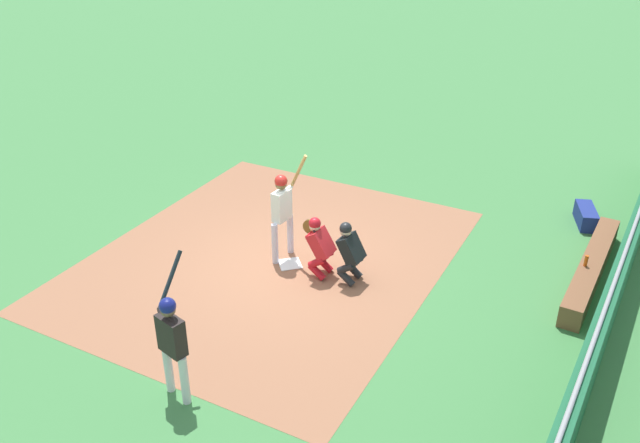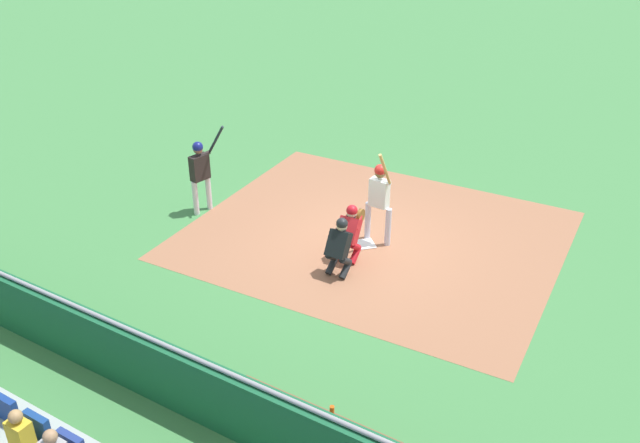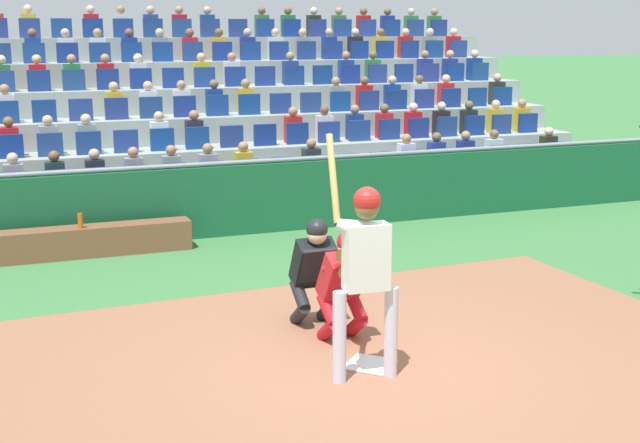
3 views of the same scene
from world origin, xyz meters
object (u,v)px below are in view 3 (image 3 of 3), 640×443
Objects in this scene: home_plate_umpire at (314,266)px; home_plate_marker at (370,364)px; water_bottle_on_bench at (80,221)px; catcher_crouching at (344,279)px; batter_at_plate at (365,260)px; dugout_bench at (57,244)px.

home_plate_marker is at bearing 94.27° from home_plate_umpire.
home_plate_umpire is (0.10, -1.31, 0.68)m from home_plate_marker.
water_bottle_on_bench is at bearing -61.83° from home_plate_umpire.
catcher_crouching is 0.99× the size of home_plate_umpire.
home_plate_marker is 0.97m from catcher_crouching.
home_plate_umpire is at bearing -85.73° from home_plate_marker.
batter_at_plate reaches higher than home_plate_umpire.
water_bottle_on_bench is (2.22, -4.58, -0.15)m from catcher_crouching.
home_plate_umpire is (0.10, -0.62, -0.01)m from catcher_crouching.
catcher_crouching is at bearing 118.69° from dugout_bench.
batter_at_plate is at bearing 55.36° from home_plate_marker.
catcher_crouching is 0.32× the size of dugout_bench.
batter_at_plate is (0.19, 0.27, 1.15)m from home_plate_marker.
catcher_crouching is 5.09m from water_bottle_on_bench.
catcher_crouching is at bearing -89.82° from home_plate_marker.
home_plate_marker is 0.35× the size of catcher_crouching.
home_plate_marker is 5.94m from dugout_bench.
home_plate_umpire is 0.33× the size of dugout_bench.
water_bottle_on_bench is at bearing -67.16° from home_plate_marker.
home_plate_umpire is 5.69× the size of water_bottle_on_bench.
water_bottle_on_bench reaches higher than dugout_bench.
home_plate_umpire is (-0.09, -1.57, -0.48)m from batter_at_plate.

